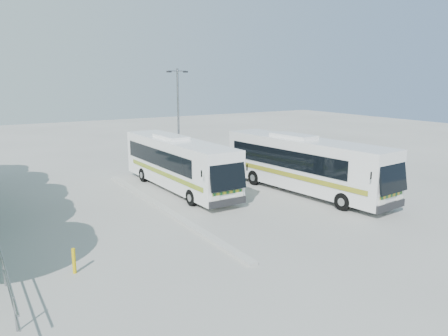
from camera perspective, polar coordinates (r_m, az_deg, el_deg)
ground at (r=21.83m, az=-0.27°, el=-5.85°), size 100.00×100.00×0.00m
kerb_divider at (r=22.50m, az=-7.97°, el=-5.22°), size 0.40×16.00×0.15m
coach_main at (r=26.03m, az=-5.99°, el=0.72°), size 2.52×10.86×3.00m
coach_adjacent at (r=25.56m, az=10.50°, el=0.57°), size 3.47×11.51×3.15m
lamppost at (r=29.79m, az=-5.99°, el=6.63°), size 1.73×0.62×7.18m
bollard at (r=16.11m, az=-19.01°, el=-11.40°), size 0.15×0.15×0.90m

